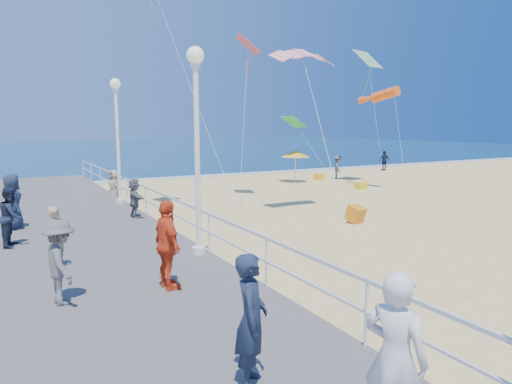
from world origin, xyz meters
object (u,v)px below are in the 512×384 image
spectator_5 (134,198)px  spectator_6 (57,238)px  beach_walker_b (384,161)px  beach_chair_left (361,186)px  beach_walker_c (114,187)px  spectator_3 (168,245)px  beach_walker_a (338,167)px  toddler_held (396,325)px  spectator_2 (60,262)px  spectator_0 (251,320)px  lamp_post_mid (197,130)px  spectator_7 (12,216)px  box_kite (355,216)px  lamp_post_far (117,128)px  beach_umbrella (296,154)px  spectator_4 (13,202)px  woman_holding_toddler (395,359)px  beach_chair_right (319,177)px

spectator_5 → spectator_6: spectator_6 is taller
spectator_5 → beach_walker_b: 26.54m
beach_chair_left → beach_walker_c: bearing=171.9°
beach_walker_c → spectator_3: bearing=-18.4°
beach_walker_a → beach_walker_b: bearing=-41.0°
toddler_held → beach_walker_b: (24.51, 24.79, -0.80)m
spectator_2 → spectator_6: (0.18, 2.38, -0.06)m
toddler_held → spectator_0: spectator_0 is taller
lamp_post_mid → spectator_7: lamp_post_mid is taller
spectator_3 → toddler_held: bearing=-175.7°
spectator_6 → box_kite: (10.85, 1.83, -0.85)m
toddler_held → spectator_6: (-2.59, 8.11, -0.48)m
lamp_post_far → beach_walker_a: lamp_post_far is taller
beach_walker_b → beach_umbrella: beach_umbrella is taller
lamp_post_far → spectator_4: lamp_post_far is taller
spectator_2 → beach_walker_a: bearing=-57.8°
spectator_6 → beach_walker_b: (27.10, 16.68, -0.32)m
lamp_post_mid → beach_walker_b: bearing=35.9°
spectator_2 → spectator_5: 8.29m
spectator_7 → beach_walker_b: size_ratio=1.01×
lamp_post_far → beach_walker_a: 17.40m
woman_holding_toddler → spectator_3: 5.69m
beach_walker_a → beach_chair_right: beach_walker_a is taller
spectator_0 → box_kite: size_ratio=2.95×
spectator_4 → beach_walker_c: 7.30m
spectator_0 → spectator_2: (-1.84, 4.17, -0.07)m
spectator_0 → spectator_5: bearing=23.8°
toddler_held → spectator_0: bearing=10.3°
lamp_post_mid → beach_umbrella: 18.99m
lamp_post_far → beach_umbrella: (12.61, 5.09, -1.75)m
beach_umbrella → spectator_0: bearing=-125.5°
spectator_7 → beach_walker_c: 9.33m
spectator_2 → beach_walker_c: spectator_2 is taller
spectator_5 → beach_walker_a: (16.55, 8.57, -0.28)m
beach_walker_b → spectator_4: bearing=31.5°
lamp_post_far → spectator_7: bearing=-127.0°
spectator_7 → beach_chair_left: size_ratio=3.07×
spectator_7 → beach_chair_right: size_ratio=3.07×
beach_walker_c → beach_umbrella: 12.64m
woman_holding_toddler → spectator_4: 13.88m
spectator_4 → beach_walker_c: spectator_4 is taller
woman_holding_toddler → spectator_6: 8.62m
spectator_6 → beach_walker_c: size_ratio=0.91×
spectator_4 → beach_walker_b: size_ratio=1.09×
woman_holding_toddler → beach_chair_left: bearing=-62.0°
beach_walker_a → beach_umbrella: bearing=120.5°
spectator_3 → lamp_post_mid: bearing=-39.6°
spectator_3 → spectator_7: 6.10m
beach_walker_a → spectator_7: bearing=145.5°
beach_walker_c → beach_chair_right: 15.03m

